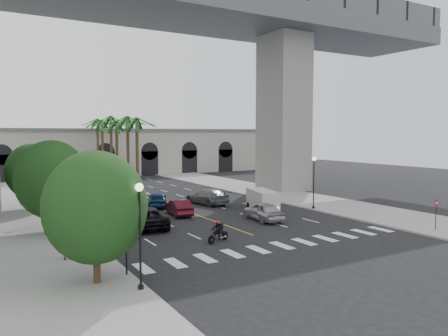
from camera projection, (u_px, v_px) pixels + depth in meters
ground at (269, 241)px, 31.33m from camera, size 140.00×140.00×0.00m
sidewalk_left at (18, 224)px, 36.64m from camera, size 8.00×100.00×0.15m
sidewalk_right at (296, 198)px, 51.79m from camera, size 8.00×100.00×0.15m
median at (115, 185)px, 63.98m from camera, size 2.00×24.00×0.20m
pier_building at (87, 152)px, 78.25m from camera, size 71.00×10.50×8.50m
bridge at (181, 40)px, 50.47m from camera, size 75.00×13.00×26.00m
palm_a at (137, 122)px, 54.66m from camera, size 3.20×3.20×10.30m
palm_b at (127, 121)px, 58.12m from camera, size 3.20×3.20×10.60m
palm_c at (116, 124)px, 61.45m from camera, size 3.20×3.20×10.10m
palm_d at (111, 120)px, 65.00m from camera, size 3.20×3.20×10.90m
palm_e at (102, 124)px, 68.35m from camera, size 3.20×3.20×10.40m
palm_f at (97, 122)px, 71.92m from camera, size 3.20×3.20×10.70m
street_tree_near at (95, 207)px, 21.86m from camera, size 5.20×5.20×6.89m
street_tree_mid at (52, 180)px, 33.02m from camera, size 5.44×5.44×7.21m
street_tree_far at (32, 172)px, 43.36m from camera, size 5.04×5.04×6.68m
lamp_post_left_near at (140, 227)px, 21.02m from camera, size 0.40×0.40×5.35m
lamp_post_left_far at (60, 183)px, 39.06m from camera, size 0.40×0.40×5.35m
lamp_post_right at (314, 178)px, 43.70m from camera, size 0.40×0.40×5.35m
traffic_signal_near at (126, 231)px, 23.27m from camera, size 0.25×0.18×3.65m
traffic_signal_far at (106, 218)px, 26.71m from camera, size 0.25×0.18×3.65m
motorcycle_rider at (219, 232)px, 30.95m from camera, size 2.05×0.93×1.57m
car_a at (263, 211)px, 38.62m from camera, size 2.44×5.03×1.65m
car_b at (179, 207)px, 41.05m from camera, size 2.17×4.67×1.48m
car_c at (145, 217)px, 35.68m from camera, size 3.63×6.49×1.72m
car_d at (207, 197)px, 47.40m from camera, size 3.35×6.06×1.66m
car_e at (157, 199)px, 45.65m from camera, size 3.45×5.04×1.59m
cargo_van at (263, 199)px, 43.17m from camera, size 3.01×5.18×2.08m
pedestrian_a at (67, 243)px, 26.27m from camera, size 0.86×0.80×1.98m
pedestrian_b at (74, 231)px, 29.86m from camera, size 1.09×1.05×1.78m
do_not_enter_sign at (436, 208)px, 34.08m from camera, size 0.63×0.20×2.62m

